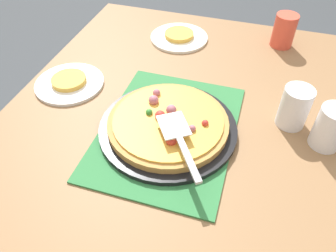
{
  "coord_description": "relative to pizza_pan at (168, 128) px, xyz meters",
  "views": [
    {
      "loc": [
        0.61,
        0.19,
        1.4
      ],
      "look_at": [
        0.0,
        0.0,
        0.77
      ],
      "focal_mm": 35.2,
      "sensor_mm": 36.0,
      "label": 1
    }
  ],
  "objects": [
    {
      "name": "ground_plane",
      "position": [
        0.0,
        0.0,
        -0.76
      ],
      "size": [
        8.0,
        8.0,
        0.0
      ],
      "primitive_type": "plane",
      "color": "#3D4247"
    },
    {
      "name": "dining_table",
      "position": [
        0.0,
        0.0,
        -0.12
      ],
      "size": [
        1.4,
        1.0,
        0.75
      ],
      "color": "olive",
      "rests_on": "ground_plane"
    },
    {
      "name": "placemat",
      "position": [
        0.0,
        0.0,
        -0.01
      ],
      "size": [
        0.48,
        0.36,
        0.01
      ],
      "primitive_type": "cube",
      "color": "#2D753D",
      "rests_on": "dining_table"
    },
    {
      "name": "pizza_pan",
      "position": [
        0.0,
        0.0,
        0.0
      ],
      "size": [
        0.38,
        0.38,
        0.01
      ],
      "primitive_type": "cylinder",
      "color": "black",
      "rests_on": "placemat"
    },
    {
      "name": "pizza",
      "position": [
        -0.0,
        -0.0,
        0.02
      ],
      "size": [
        0.33,
        0.33,
        0.05
      ],
      "color": "#B78442",
      "rests_on": "pizza_pan"
    },
    {
      "name": "plate_near_left",
      "position": [
        -0.11,
        -0.37,
        -0.01
      ],
      "size": [
        0.22,
        0.22,
        0.01
      ],
      "primitive_type": "cylinder",
      "color": "white",
      "rests_on": "dining_table"
    },
    {
      "name": "plate_far_right",
      "position": [
        -0.49,
        -0.11,
        -0.01
      ],
      "size": [
        0.22,
        0.22,
        0.01
      ],
      "primitive_type": "cylinder",
      "color": "white",
      "rests_on": "dining_table"
    },
    {
      "name": "served_slice_left",
      "position": [
        -0.11,
        -0.37,
        0.01
      ],
      "size": [
        0.11,
        0.11,
        0.02
      ],
      "primitive_type": "cylinder",
      "color": "gold",
      "rests_on": "plate_near_left"
    },
    {
      "name": "served_slice_right",
      "position": [
        -0.49,
        -0.11,
        0.01
      ],
      "size": [
        0.11,
        0.11,
        0.02
      ],
      "primitive_type": "cylinder",
      "color": "gold",
      "rests_on": "plate_far_right"
    },
    {
      "name": "cup_near",
      "position": [
        -0.13,
        0.32,
        0.05
      ],
      "size": [
        0.08,
        0.08,
        0.12
      ],
      "primitive_type": "cylinder",
      "color": "white",
      "rests_on": "dining_table"
    },
    {
      "name": "cup_far",
      "position": [
        -0.56,
        0.27,
        0.05
      ],
      "size": [
        0.08,
        0.08,
        0.12
      ],
      "primitive_type": "cylinder",
      "color": "#E04C38",
      "rests_on": "dining_table"
    },
    {
      "name": "cup_corner",
      "position": [
        -0.08,
        0.41,
        0.05
      ],
      "size": [
        0.08,
        0.08,
        0.12
      ],
      "primitive_type": "cylinder",
      "color": "white",
      "rests_on": "dining_table"
    },
    {
      "name": "pizza_server",
      "position": [
        0.08,
        0.05,
        0.06
      ],
      "size": [
        0.22,
        0.16,
        0.01
      ],
      "color": "silver",
      "rests_on": "pizza"
    }
  ]
}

